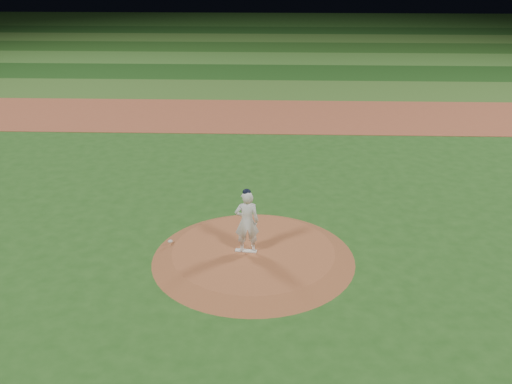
% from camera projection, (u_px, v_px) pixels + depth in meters
% --- Properties ---
extents(ground, '(120.00, 120.00, 0.00)m').
position_uv_depth(ground, '(253.00, 258.00, 15.53)').
color(ground, '#24541B').
rests_on(ground, ground).
extents(infield_dirt_band, '(70.00, 6.00, 0.02)m').
position_uv_depth(infield_dirt_band, '(264.00, 116.00, 28.34)').
color(infield_dirt_band, '#9C4C30').
rests_on(infield_dirt_band, ground).
extents(outfield_stripe_0, '(70.00, 5.00, 0.02)m').
position_uv_depth(outfield_stripe_0, '(266.00, 90.00, 33.38)').
color(outfield_stripe_0, '#396424').
rests_on(outfield_stripe_0, ground).
extents(outfield_stripe_1, '(70.00, 5.00, 0.02)m').
position_uv_depth(outfield_stripe_1, '(268.00, 72.00, 37.96)').
color(outfield_stripe_1, '#194215').
rests_on(outfield_stripe_1, ground).
extents(outfield_stripe_2, '(70.00, 5.00, 0.02)m').
position_uv_depth(outfield_stripe_2, '(269.00, 58.00, 42.54)').
color(outfield_stripe_2, '#386B27').
rests_on(outfield_stripe_2, ground).
extents(outfield_stripe_3, '(70.00, 5.00, 0.02)m').
position_uv_depth(outfield_stripe_3, '(270.00, 47.00, 47.12)').
color(outfield_stripe_3, '#1E4717').
rests_on(outfield_stripe_3, ground).
extents(outfield_stripe_4, '(70.00, 5.00, 0.02)m').
position_uv_depth(outfield_stripe_4, '(271.00, 38.00, 51.70)').
color(outfield_stripe_4, '#376324').
rests_on(outfield_stripe_4, ground).
extents(outfield_stripe_5, '(70.00, 5.00, 0.02)m').
position_uv_depth(outfield_stripe_5, '(271.00, 30.00, 56.28)').
color(outfield_stripe_5, '#184014').
rests_on(outfield_stripe_5, ground).
extents(pitchers_mound, '(5.50, 5.50, 0.25)m').
position_uv_depth(pitchers_mound, '(253.00, 254.00, 15.48)').
color(pitchers_mound, '#9E5631').
rests_on(pitchers_mound, ground).
extents(pitching_rubber, '(0.59, 0.21, 0.03)m').
position_uv_depth(pitching_rubber, '(246.00, 251.00, 15.37)').
color(pitching_rubber, white).
rests_on(pitching_rubber, pitchers_mound).
extents(rosin_bag, '(0.14, 0.14, 0.08)m').
position_uv_depth(rosin_bag, '(170.00, 241.00, 15.81)').
color(rosin_bag, beige).
rests_on(rosin_bag, pitchers_mound).
extents(pitcher_on_mound, '(0.69, 0.49, 1.82)m').
position_uv_depth(pitcher_on_mound, '(247.00, 221.00, 15.03)').
color(pitcher_on_mound, white).
rests_on(pitcher_on_mound, pitchers_mound).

